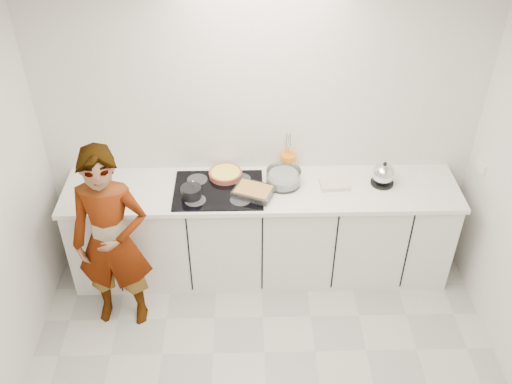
{
  "coord_description": "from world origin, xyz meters",
  "views": [
    {
      "loc": [
        -0.13,
        -2.45,
        3.68
      ],
      "look_at": [
        -0.05,
        1.05,
        1.05
      ],
      "focal_mm": 40.0,
      "sensor_mm": 36.0,
      "label": 1
    }
  ],
  "objects_px": {
    "saucepan": "(191,192)",
    "cook": "(112,241)",
    "tart_dish": "(225,174)",
    "baking_dish": "(254,191)",
    "utensil_crock": "(288,163)",
    "hob": "(219,190)",
    "kettle": "(383,175)",
    "mixing_bowl": "(283,178)"
  },
  "relations": [
    {
      "from": "baking_dish",
      "to": "saucepan",
      "type": "bearing_deg",
      "value": -178.03
    },
    {
      "from": "tart_dish",
      "to": "utensil_crock",
      "type": "height_order",
      "value": "utensil_crock"
    },
    {
      "from": "mixing_bowl",
      "to": "tart_dish",
      "type": "bearing_deg",
      "value": 167.6
    },
    {
      "from": "tart_dish",
      "to": "mixing_bowl",
      "type": "bearing_deg",
      "value": -12.4
    },
    {
      "from": "saucepan",
      "to": "utensil_crock",
      "type": "distance_m",
      "value": 0.87
    },
    {
      "from": "tart_dish",
      "to": "utensil_crock",
      "type": "bearing_deg",
      "value": 9.72
    },
    {
      "from": "baking_dish",
      "to": "utensil_crock",
      "type": "bearing_deg",
      "value": 49.63
    },
    {
      "from": "hob",
      "to": "utensil_crock",
      "type": "relative_size",
      "value": 4.42
    },
    {
      "from": "saucepan",
      "to": "baking_dish",
      "type": "xyz_separation_m",
      "value": [
        0.5,
        0.02,
        -0.01
      ]
    },
    {
      "from": "baking_dish",
      "to": "cook",
      "type": "xyz_separation_m",
      "value": [
        -1.08,
        -0.41,
        -0.15
      ]
    },
    {
      "from": "saucepan",
      "to": "kettle",
      "type": "height_order",
      "value": "kettle"
    },
    {
      "from": "hob",
      "to": "utensil_crock",
      "type": "xyz_separation_m",
      "value": [
        0.58,
        0.27,
        0.07
      ]
    },
    {
      "from": "kettle",
      "to": "utensil_crock",
      "type": "xyz_separation_m",
      "value": [
        -0.76,
        0.21,
        -0.01
      ]
    },
    {
      "from": "hob",
      "to": "kettle",
      "type": "bearing_deg",
      "value": 2.87
    },
    {
      "from": "kettle",
      "to": "cook",
      "type": "xyz_separation_m",
      "value": [
        -2.14,
        -0.55,
        -0.19
      ]
    },
    {
      "from": "kettle",
      "to": "cook",
      "type": "distance_m",
      "value": 2.22
    },
    {
      "from": "tart_dish",
      "to": "saucepan",
      "type": "height_order",
      "value": "saucepan"
    },
    {
      "from": "mixing_bowl",
      "to": "utensil_crock",
      "type": "relative_size",
      "value": 1.76
    },
    {
      "from": "saucepan",
      "to": "utensil_crock",
      "type": "bearing_deg",
      "value": 24.85
    },
    {
      "from": "mixing_bowl",
      "to": "cook",
      "type": "distance_m",
      "value": 1.45
    },
    {
      "from": "kettle",
      "to": "hob",
      "type": "bearing_deg",
      "value": -177.13
    },
    {
      "from": "utensil_crock",
      "to": "cook",
      "type": "xyz_separation_m",
      "value": [
        -1.37,
        -0.76,
        -0.18
      ]
    },
    {
      "from": "baking_dish",
      "to": "utensil_crock",
      "type": "relative_size",
      "value": 2.24
    },
    {
      "from": "hob",
      "to": "saucepan",
      "type": "xyz_separation_m",
      "value": [
        -0.21,
        -0.09,
        0.05
      ]
    },
    {
      "from": "tart_dish",
      "to": "mixing_bowl",
      "type": "relative_size",
      "value": 1.25
    },
    {
      "from": "hob",
      "to": "tart_dish",
      "type": "relative_size",
      "value": 2.01
    },
    {
      "from": "tart_dish",
      "to": "cook",
      "type": "bearing_deg",
      "value": -141.7
    },
    {
      "from": "utensil_crock",
      "to": "tart_dish",
      "type": "bearing_deg",
      "value": -170.28
    },
    {
      "from": "tart_dish",
      "to": "baking_dish",
      "type": "bearing_deg",
      "value": -48.35
    },
    {
      "from": "hob",
      "to": "baking_dish",
      "type": "distance_m",
      "value": 0.3
    },
    {
      "from": "saucepan",
      "to": "kettle",
      "type": "relative_size",
      "value": 0.81
    },
    {
      "from": "cook",
      "to": "tart_dish",
      "type": "bearing_deg",
      "value": 40.48
    },
    {
      "from": "saucepan",
      "to": "baking_dish",
      "type": "distance_m",
      "value": 0.5
    },
    {
      "from": "hob",
      "to": "mixing_bowl",
      "type": "xyz_separation_m",
      "value": [
        0.53,
        0.08,
        0.05
      ]
    },
    {
      "from": "mixing_bowl",
      "to": "cook",
      "type": "bearing_deg",
      "value": -156.97
    },
    {
      "from": "cook",
      "to": "utensil_crock",
      "type": "bearing_deg",
      "value": 31.07
    },
    {
      "from": "hob",
      "to": "baking_dish",
      "type": "bearing_deg",
      "value": -14.87
    },
    {
      "from": "saucepan",
      "to": "cook",
      "type": "bearing_deg",
      "value": -146.05
    },
    {
      "from": "hob",
      "to": "tart_dish",
      "type": "xyz_separation_m",
      "value": [
        0.05,
        0.18,
        0.03
      ]
    },
    {
      "from": "tart_dish",
      "to": "cook",
      "type": "height_order",
      "value": "cook"
    },
    {
      "from": "tart_dish",
      "to": "kettle",
      "type": "bearing_deg",
      "value": -5.16
    },
    {
      "from": "tart_dish",
      "to": "baking_dish",
      "type": "xyz_separation_m",
      "value": [
        0.23,
        -0.26,
        0.01
      ]
    }
  ]
}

